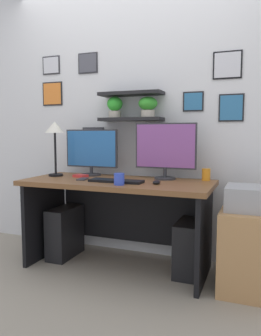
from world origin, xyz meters
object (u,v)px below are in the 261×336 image
(keyboard, at_px, (116,181))
(printer, at_px, (254,198))
(desk, at_px, (120,204))
(scissors_tray, at_px, (81,176))
(monitor_right, at_px, (165,149))
(drawer_cabinet, at_px, (251,250))
(cell_phone, at_px, (83,179))
(computer_mouse, at_px, (156,182))
(desk_lamp, at_px, (55,133))
(pen_cup, at_px, (206,174))
(monitor_left, at_px, (91,151))
(coffee_mug, at_px, (119,179))
(computer_tower_left, at_px, (65,232))
(computer_tower_right, at_px, (188,247))

(keyboard, relative_size, printer, 1.16)
(desk, bearing_deg, scissors_tray, 178.65)
(monitor_right, bearing_deg, printer, -18.86)
(monitor_right, bearing_deg, desk, -155.21)
(drawer_cabinet, bearing_deg, cell_phone, -178.52)
(computer_mouse, relative_size, desk_lamp, 0.18)
(pen_cup, xyz_separation_m, printer, (0.38, -0.29, -0.12))
(monitor_right, height_order, printer, monitor_right)
(monitor_left, distance_m, printer, 1.48)
(coffee_mug, distance_m, printer, 0.99)
(keyboard, bearing_deg, cell_phone, 174.28)
(cell_phone, height_order, pen_cup, pen_cup)
(computer_mouse, bearing_deg, printer, 4.32)
(cell_phone, distance_m, scissors_tray, 0.16)
(computer_mouse, xyz_separation_m, computer_tower_left, (-0.92, 0.14, -0.54))
(cell_phone, relative_size, coffee_mug, 1.56)
(monitor_left, xyz_separation_m, desk_lamp, (-0.28, -0.17, 0.17))
(desk, relative_size, pen_cup, 15.77)
(monitor_right, height_order, scissors_tray, monitor_right)
(keyboard, distance_m, computer_tower_right, 0.80)
(computer_mouse, xyz_separation_m, coffee_mug, (-0.25, -0.14, 0.03))
(coffee_mug, distance_m, scissors_tray, 0.57)
(desk, xyz_separation_m, monitor_right, (0.35, 0.16, 0.47))
(monitor_right, xyz_separation_m, cell_phone, (-0.65, -0.28, -0.25))
(monitor_right, bearing_deg, computer_mouse, -87.46)
(computer_mouse, relative_size, computer_tower_left, 0.20)
(keyboard, bearing_deg, computer_mouse, 2.48)
(monitor_left, xyz_separation_m, keyboard, (0.39, -0.31, -0.22))
(drawer_cabinet, bearing_deg, desk, 175.60)
(computer_tower_left, bearing_deg, pen_cup, 9.43)
(monitor_right, relative_size, drawer_cabinet, 0.89)
(monitor_right, relative_size, coffee_mug, 5.88)
(keyboard, xyz_separation_m, printer, (1.04, 0.07, -0.08))
(monitor_left, bearing_deg, printer, -9.77)
(desk, height_order, cell_phone, cell_phone)
(keyboard, distance_m, computer_tower_left, 0.81)
(coffee_mug, bearing_deg, computer_mouse, 28.91)
(desk, distance_m, computer_tower_left, 0.64)
(monitor_right, distance_m, coffee_mug, 0.54)
(monitor_left, distance_m, coffee_mug, 0.67)
(pen_cup, height_order, scissors_tray, pen_cup)
(computer_mouse, xyz_separation_m, scissors_tray, (-0.75, 0.15, -0.00))
(monitor_left, height_order, computer_tower_left, monitor_left)
(pen_cup, xyz_separation_m, computer_tower_left, (-1.25, -0.21, -0.57))
(keyboard, xyz_separation_m, computer_mouse, (0.33, 0.01, 0.01))
(desk_lamp, relative_size, coffee_mug, 5.52)
(pen_cup, height_order, computer_tower_left, pen_cup)
(monitor_right, height_order, coffee_mug, monitor_right)
(coffee_mug, height_order, pen_cup, pen_cup)
(computer_tower_left, bearing_deg, cell_phone, -24.84)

